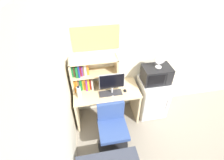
{
  "coord_description": "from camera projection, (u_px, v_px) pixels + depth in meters",
  "views": [
    {
      "loc": [
        -1.27,
        -2.55,
        2.81
      ],
      "look_at": [
        -0.85,
        -0.33,
        0.99
      ],
      "focal_mm": 26.98,
      "sensor_mm": 36.0,
      "label": 1
    }
  ],
  "objects": [
    {
      "name": "desk_chair",
      "position": [
        112.0,
        130.0,
        2.81
      ],
      "size": [
        0.53,
        0.53,
        0.88
      ],
      "color": "black",
      "rests_on": "ground_plane"
    },
    {
      "name": "hutch_bookshelf",
      "position": [
        87.0,
        74.0,
        2.96
      ],
      "size": [
        0.82,
        0.29,
        0.6
      ],
      "color": "beige",
      "rests_on": "desk"
    },
    {
      "name": "wall_left",
      "position": [
        58.0,
        146.0,
        1.62
      ],
      "size": [
        0.04,
        4.4,
        2.6
      ],
      "primitive_type": "cube",
      "color": "silver",
      "rests_on": "ground_plane"
    },
    {
      "name": "computer_mouse",
      "position": [
        125.0,
        91.0,
        3.04
      ],
      "size": [
        0.05,
        0.08,
        0.03
      ],
      "primitive_type": "ellipsoid",
      "color": "black",
      "rests_on": "desk"
    },
    {
      "name": "microwave",
      "position": [
        156.0,
        74.0,
        3.06
      ],
      "size": [
        0.51,
        0.35,
        0.31
      ],
      "color": "black",
      "rests_on": "mini_fridge"
    },
    {
      "name": "wall_back",
      "position": [
        174.0,
        48.0,
        3.15
      ],
      "size": [
        6.4,
        0.04,
        2.6
      ],
      "primitive_type": "cube",
      "color": "silver",
      "rests_on": "ground_plane"
    },
    {
      "name": "desk",
      "position": [
        107.0,
        99.0,
        3.21
      ],
      "size": [
        1.19,
        0.6,
        0.74
      ],
      "color": "beige",
      "rests_on": "ground_plane"
    },
    {
      "name": "monitor",
      "position": [
        112.0,
        83.0,
        2.86
      ],
      "size": [
        0.44,
        0.17,
        0.42
      ],
      "color": "#B7B7BC",
      "rests_on": "desk"
    },
    {
      "name": "desk_fan",
      "position": [
        160.0,
        60.0,
        2.86
      ],
      "size": [
        0.19,
        0.11,
        0.27
      ],
      "color": "silver",
      "rests_on": "microwave"
    },
    {
      "name": "keyboard",
      "position": [
        111.0,
        93.0,
        2.99
      ],
      "size": [
        0.4,
        0.15,
        0.02
      ],
      "primitive_type": "cube",
      "color": "#333338",
      "rests_on": "desk"
    },
    {
      "name": "water_bottle",
      "position": [
        79.0,
        92.0,
        2.85
      ],
      "size": [
        0.07,
        0.07,
        0.25
      ],
      "color": "silver",
      "rests_on": "desk"
    },
    {
      "name": "wall_corkboard",
      "position": [
        96.0,
        38.0,
        2.71
      ],
      "size": [
        0.77,
        0.02,
        0.41
      ],
      "primitive_type": "cube",
      "color": "tan"
    },
    {
      "name": "mini_fridge",
      "position": [
        152.0,
        97.0,
        3.41
      ],
      "size": [
        0.54,
        0.57,
        0.81
      ],
      "color": "white",
      "rests_on": "ground_plane"
    }
  ]
}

